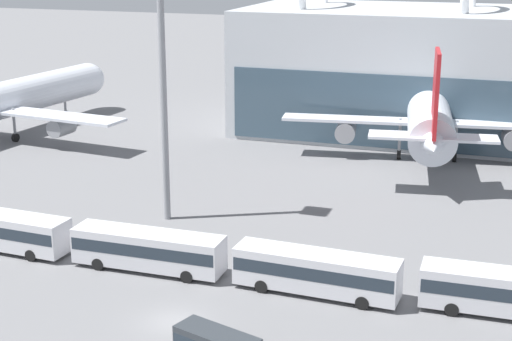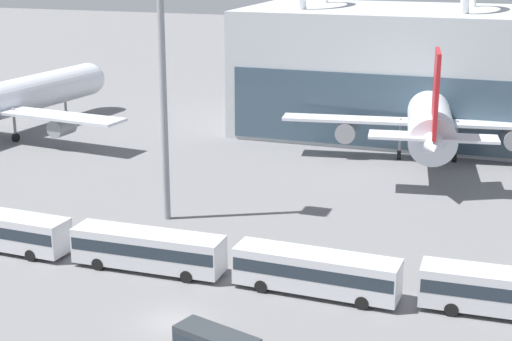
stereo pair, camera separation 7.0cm
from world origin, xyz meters
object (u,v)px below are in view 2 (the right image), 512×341
(floodlight_mast, at_px, (162,44))
(shuttle_bus_4, at_px, (511,291))
(shuttle_bus_2, at_px, (148,248))
(airliner_at_gate_far, at_px, (429,114))
(shuttle_bus_1, at_px, (2,228))
(shuttle_bus_3, at_px, (316,270))

(floodlight_mast, bearing_deg, shuttle_bus_4, -18.48)
(shuttle_bus_2, xyz_separation_m, floodlight_mast, (-3.76, 11.40, 14.49))
(airliner_at_gate_far, bearing_deg, shuttle_bus_1, 135.07)
(airliner_at_gate_far, relative_size, shuttle_bus_4, 2.98)
(airliner_at_gate_far, height_order, shuttle_bus_3, airliner_at_gate_far)
(shuttle_bus_2, relative_size, floodlight_mast, 0.46)
(shuttle_bus_2, xyz_separation_m, shuttle_bus_4, (27.23, 1.04, 0.00))
(shuttle_bus_1, distance_m, shuttle_bus_3, 27.23)
(shuttle_bus_2, relative_size, shuttle_bus_3, 0.99)
(airliner_at_gate_far, distance_m, shuttle_bus_2, 44.22)
(shuttle_bus_3, bearing_deg, floodlight_mast, 149.10)
(airliner_at_gate_far, relative_size, shuttle_bus_2, 2.99)
(shuttle_bus_3, relative_size, shuttle_bus_4, 1.00)
(shuttle_bus_3, distance_m, shuttle_bus_4, 13.65)
(shuttle_bus_1, xyz_separation_m, shuttle_bus_3, (27.23, 0.15, 0.00))
(shuttle_bus_3, distance_m, floodlight_mast, 25.29)
(shuttle_bus_3, xyz_separation_m, floodlight_mast, (-17.37, 11.31, 14.49))
(airliner_at_gate_far, xyz_separation_m, shuttle_bus_2, (-16.49, -40.87, -3.60))
(airliner_at_gate_far, relative_size, shuttle_bus_1, 2.97)
(shuttle_bus_4, bearing_deg, shuttle_bus_2, -179.26)
(shuttle_bus_1, distance_m, shuttle_bus_2, 13.62)
(shuttle_bus_4, bearing_deg, shuttle_bus_1, -179.91)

